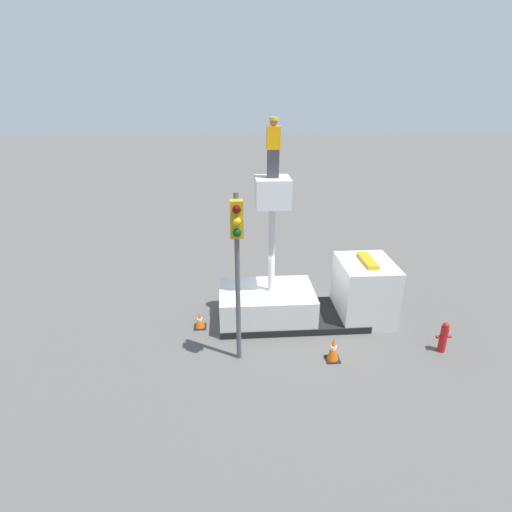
# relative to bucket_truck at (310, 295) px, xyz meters

# --- Properties ---
(ground_plane) EXTENTS (120.00, 120.00, 0.00)m
(ground_plane) POSITION_rel_bucket_truck_xyz_m (-0.62, 0.00, -0.94)
(ground_plane) COLOR #565451
(bucket_truck) EXTENTS (5.96, 2.20, 5.06)m
(bucket_truck) POSITION_rel_bucket_truck_xyz_m (0.00, 0.00, 0.00)
(bucket_truck) COLOR black
(bucket_truck) RESTS_ON ground
(worker) EXTENTS (0.40, 0.26, 1.75)m
(worker) POSITION_rel_bucket_truck_xyz_m (-1.38, 0.00, 4.99)
(worker) COLOR #38383D
(worker) RESTS_ON bucket_truck
(traffic_light_pole) EXTENTS (0.34, 0.57, 5.12)m
(traffic_light_pole) POSITION_rel_bucket_truck_xyz_m (-2.56, -2.19, 2.68)
(traffic_light_pole) COLOR #515156
(traffic_light_pole) RESTS_ON ground
(fire_hydrant) EXTENTS (0.47, 0.23, 1.03)m
(fire_hydrant) POSITION_rel_bucket_truck_xyz_m (3.74, -2.17, -0.44)
(fire_hydrant) COLOR red
(fire_hydrant) RESTS_ON ground
(traffic_cone_rear) EXTENTS (0.41, 0.41, 0.56)m
(traffic_cone_rear) POSITION_rel_bucket_truck_xyz_m (-3.84, -0.30, -0.68)
(traffic_cone_rear) COLOR black
(traffic_cone_rear) RESTS_ON ground
(traffic_cone_curbside) EXTENTS (0.42, 0.42, 0.80)m
(traffic_cone_curbside) POSITION_rel_bucket_truck_xyz_m (0.25, -2.36, -0.56)
(traffic_cone_curbside) COLOR black
(traffic_cone_curbside) RESTS_ON ground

